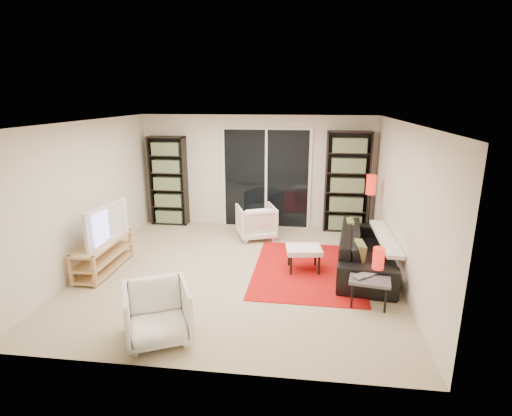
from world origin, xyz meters
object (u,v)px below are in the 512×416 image
at_px(sofa, 367,250).
at_px(armchair_front, 157,313).
at_px(tv_stand, 103,255).
at_px(ottoman, 304,251).
at_px(side_table, 370,279).
at_px(floor_lamp, 371,192).
at_px(bookshelf_right, 347,182).
at_px(bookshelf_left, 168,181).
at_px(armchair_back, 256,222).

relative_size(sofa, armchair_front, 2.99).
xyz_separation_m(sofa, armchair_front, (-2.71, -2.35, 0.01)).
bearing_deg(tv_stand, ottoman, 6.84).
height_order(side_table, floor_lamp, floor_lamp).
distance_m(tv_stand, armchair_front, 2.38).
relative_size(ottoman, floor_lamp, 0.45).
relative_size(sofa, floor_lamp, 1.63).
relative_size(tv_stand, floor_lamp, 0.99).
height_order(bookshelf_right, side_table, bookshelf_right).
relative_size(bookshelf_left, tv_stand, 1.44).
relative_size(tv_stand, armchair_front, 1.82).
bearing_deg(sofa, armchair_back, 64.31).
height_order(bookshelf_right, tv_stand, bookshelf_right).
distance_m(bookshelf_left, floor_lamp, 4.29).
bearing_deg(tv_stand, armchair_back, 39.39).
xyz_separation_m(sofa, armchair_back, (-2.01, 1.30, 0.01)).
distance_m(tv_stand, side_table, 4.21).
xyz_separation_m(tv_stand, armchair_front, (1.59, -1.77, 0.07)).
height_order(bookshelf_left, ottoman, bookshelf_left).
xyz_separation_m(bookshelf_left, armchair_back, (2.03, -0.68, -0.64)).
relative_size(bookshelf_left, side_table, 3.15).
height_order(tv_stand, sofa, sofa).
distance_m(tv_stand, floor_lamp, 4.87).
bearing_deg(side_table, floor_lamp, 82.72).
bearing_deg(tv_stand, bookshelf_right, 31.97).
distance_m(armchair_back, floor_lamp, 2.29).
bearing_deg(armchair_back, armchair_front, 59.27).
height_order(sofa, floor_lamp, floor_lamp).
bearing_deg(floor_lamp, bookshelf_left, 169.31).
height_order(sofa, ottoman, sofa).
xyz_separation_m(bookshelf_right, sofa, (0.19, -1.98, -0.73)).
height_order(armchair_back, ottoman, armchair_back).
distance_m(armchair_back, armchair_front, 3.71).
distance_m(bookshelf_right, tv_stand, 4.90).
bearing_deg(armchair_back, bookshelf_left, -38.43).
relative_size(ottoman, side_table, 0.99).
relative_size(tv_stand, side_table, 2.19).
relative_size(bookshelf_right, floor_lamp, 1.54).
distance_m(sofa, side_table, 1.17).
height_order(bookshelf_left, bookshelf_right, bookshelf_right).
bearing_deg(bookshelf_left, bookshelf_right, -0.00).
bearing_deg(bookshelf_left, tv_stand, -95.69).
height_order(bookshelf_right, armchair_back, bookshelf_right).
relative_size(armchair_back, side_table, 1.20).
relative_size(bookshelf_right, tv_stand, 1.55).
relative_size(armchair_back, ottoman, 1.21).
distance_m(tv_stand, sofa, 4.33).
bearing_deg(armchair_back, tv_stand, 19.54).
bearing_deg(floor_lamp, armchair_back, 177.07).
bearing_deg(armchair_back, sofa, 127.27).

